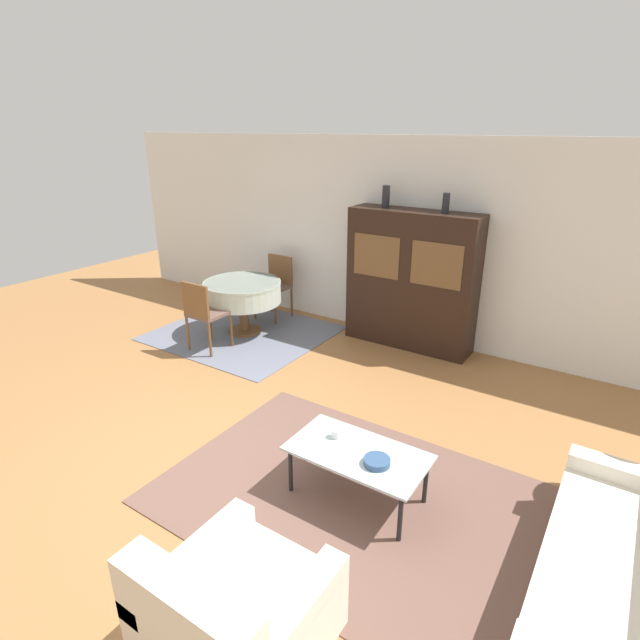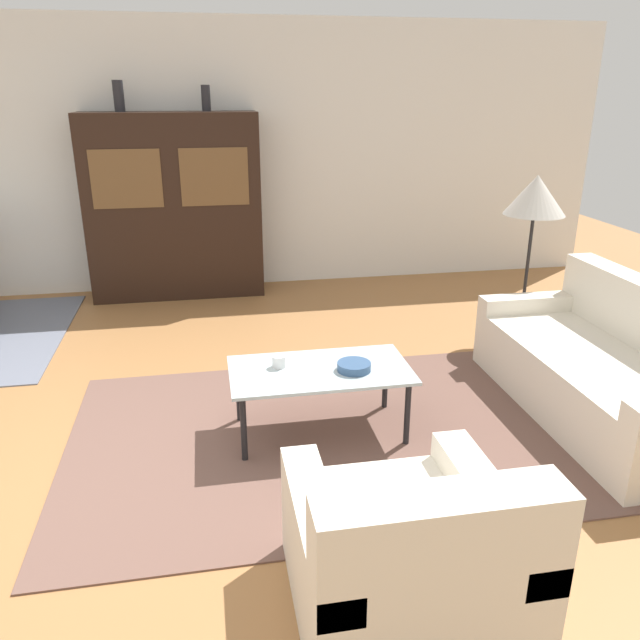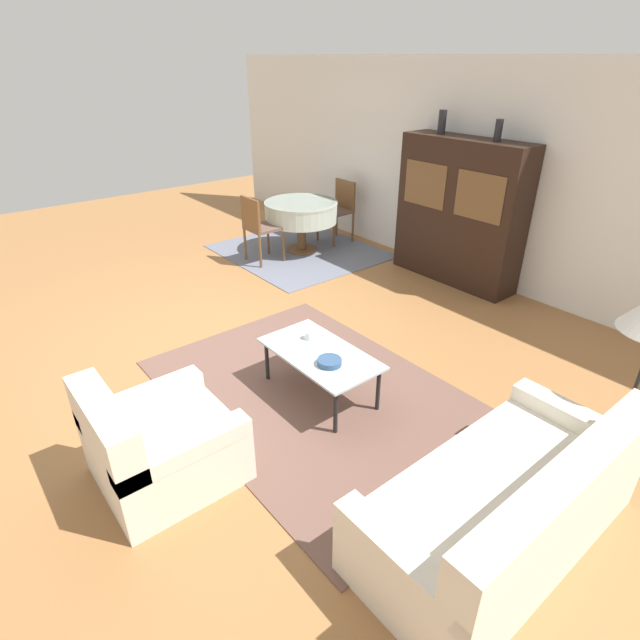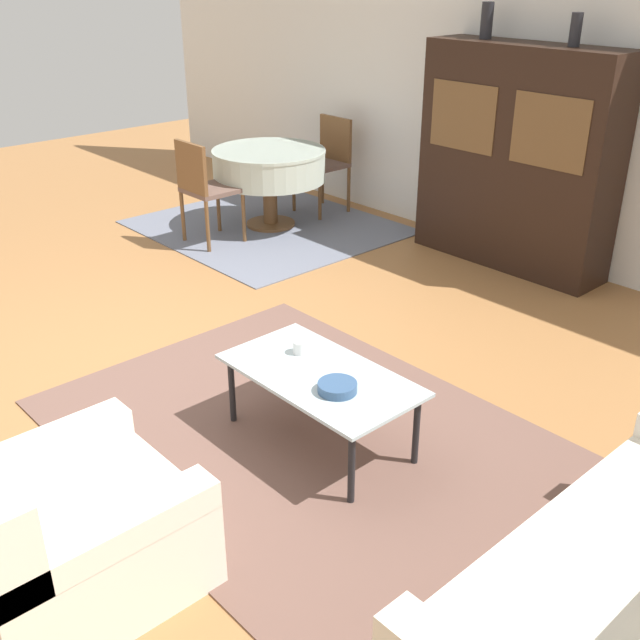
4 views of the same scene
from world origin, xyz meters
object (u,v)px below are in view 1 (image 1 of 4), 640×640
at_px(couch, 634,589).
at_px(cup, 336,433).
at_px(dining_chair_near, 203,311).
at_px(vase_short, 446,203).
at_px(coffee_table, 358,456).
at_px(display_cabinet, 411,280).
at_px(dining_chair_far, 276,282).
at_px(armchair, 234,617).
at_px(vase_tall, 386,196).
at_px(dining_table, 243,292).
at_px(bowl, 377,462).

bearing_deg(couch, cup, 85.76).
xyz_separation_m(dining_chair_near, vase_short, (2.52, 1.68, 1.38)).
bearing_deg(vase_short, couch, -52.07).
relative_size(coffee_table, dining_chair_near, 1.14).
bearing_deg(couch, display_cabinet, 41.96).
distance_m(couch, dining_chair_far, 5.79).
bearing_deg(armchair, display_cabinet, 102.30).
height_order(armchair, vase_tall, vase_tall).
xyz_separation_m(dining_table, dining_chair_near, (0.00, -0.76, -0.05)).
bearing_deg(vase_short, vase_tall, 180.00).
height_order(armchair, cup, armchair).
relative_size(cup, vase_short, 0.36).
height_order(display_cabinet, dining_table, display_cabinet).
height_order(couch, coffee_table, couch).
xyz_separation_m(armchair, dining_table, (-3.13, 3.62, 0.31)).
bearing_deg(cup, dining_chair_far, 135.13).
bearing_deg(dining_chair_near, display_cabinet, 38.15).
distance_m(couch, vase_short, 4.30).
xyz_separation_m(coffee_table, bowl, (0.20, -0.06, 0.06)).
bearing_deg(armchair, dining_chair_near, 137.60).
bearing_deg(dining_chair_far, dining_table, 90.00).
xyz_separation_m(dining_table, bowl, (3.26, -2.18, -0.15)).
xyz_separation_m(dining_chair_far, cup, (2.82, -2.81, -0.09)).
distance_m(coffee_table, cup, 0.26).
height_order(armchair, dining_table, armchair).
bearing_deg(vase_tall, dining_chair_far, -174.61).
height_order(dining_chair_far, vase_tall, vase_tall).
relative_size(dining_chair_far, cup, 11.15).
bearing_deg(dining_chair_far, couch, 149.08).
bearing_deg(coffee_table, dining_chair_near, 156.06).
bearing_deg(display_cabinet, armchair, -77.70).
relative_size(display_cabinet, dining_chair_far, 1.91).
height_order(couch, display_cabinet, display_cabinet).
bearing_deg(dining_table, cup, -35.97).
bearing_deg(cup, coffee_table, -16.49).
xyz_separation_m(armchair, vase_short, (-0.62, 4.55, 1.64)).
bearing_deg(dining_table, vase_short, 20.14).
height_order(dining_table, cup, dining_table).
bearing_deg(dining_chair_near, armchair, -42.40).
bearing_deg(display_cabinet, bowl, -70.20).
height_order(display_cabinet, vase_tall, vase_tall).
relative_size(couch, armchair, 2.08).
height_order(coffee_table, dining_chair_near, dining_chair_near).
height_order(bowl, vase_tall, vase_tall).
height_order(display_cabinet, bowl, display_cabinet).
xyz_separation_m(couch, bowl, (-1.70, 0.03, 0.17)).
relative_size(armchair, coffee_table, 0.84).
height_order(couch, vase_short, vase_short).
bearing_deg(armchair, vase_short, 97.72).
relative_size(cup, bowl, 0.42).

